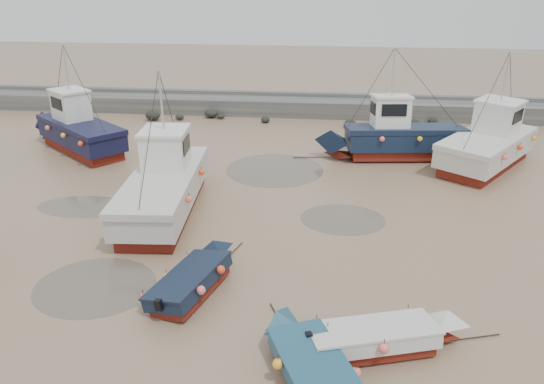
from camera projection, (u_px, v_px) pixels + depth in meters
The scene contains 14 objects.
ground at pixel (228, 263), 20.11m from camera, with size 120.00×120.00×0.00m, color #8B6E50.
seawall at pixel (282, 106), 39.97m from camera, with size 60.00×4.92×1.50m.
puddle_a at pixel (95, 286), 18.63m from camera, with size 4.29×4.29×0.01m, color #5A5146.
puddle_b at pixel (343, 219), 23.57m from camera, with size 3.80×3.80×0.01m, color #5A5146.
puddle_c at pixel (84, 207), 24.80m from camera, with size 4.48×4.48×0.01m, color #5A5146.
puddle_d at pixel (275, 170), 29.31m from camera, with size 5.42×5.42×0.01m, color #5A5146.
dinghy_1 at pixel (197, 276), 18.24m from camera, with size 2.77×5.68×1.43m.
dinghy_2 at pixel (311, 362), 14.24m from camera, with size 3.19×5.58×1.43m.
dinghy_3 at pixel (386, 336), 15.28m from camera, with size 5.90×2.67×1.43m.
cabin_boat_0 at pixel (76, 128), 32.03m from camera, with size 8.51×7.29×6.22m.
cabin_boat_1 at pixel (166, 182), 24.20m from camera, with size 3.56×11.37×6.22m.
cabin_boat_2 at pixel (394, 136), 30.61m from camera, with size 9.92×3.40×6.22m.
cabin_boat_3 at pixel (491, 142), 29.59m from camera, with size 7.29×9.19×6.22m.
person at pixel (168, 180), 27.87m from camera, with size 0.62×0.41×1.69m, color #171A32.
Camera 1 is at (3.57, -17.16, 10.36)m, focal length 35.00 mm.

